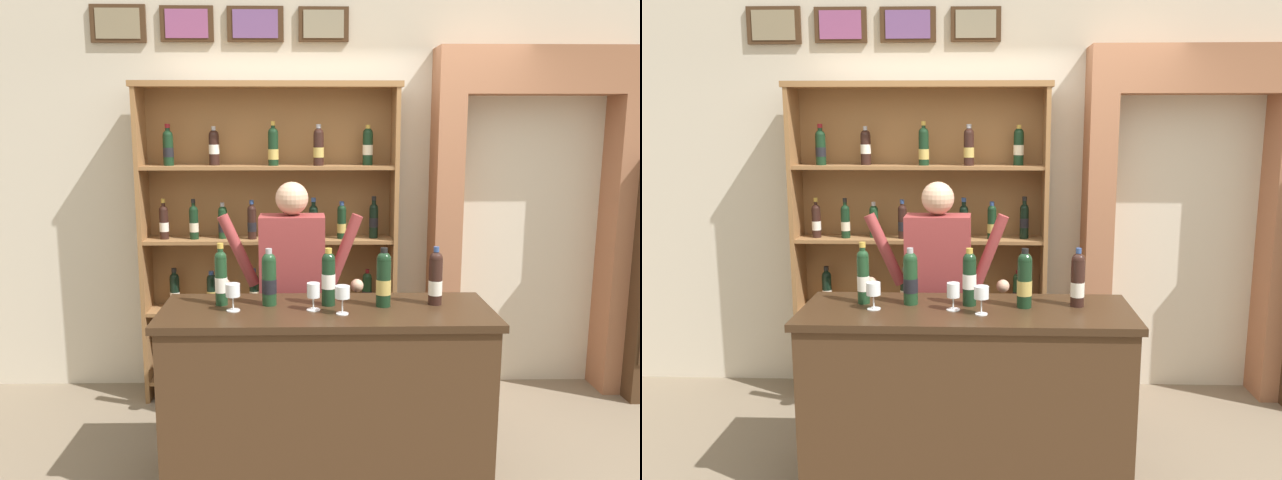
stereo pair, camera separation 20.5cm
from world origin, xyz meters
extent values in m
cube|color=beige|center=(0.00, 1.45, 1.72)|extent=(12.00, 0.16, 3.45)
cube|color=#422B19|center=(-1.55, 1.36, 2.65)|extent=(0.38, 0.02, 0.26)
cube|color=gray|center=(-1.55, 1.35, 2.65)|extent=(0.31, 0.01, 0.21)
cube|color=#422B19|center=(-1.07, 1.36, 2.65)|extent=(0.37, 0.02, 0.24)
cube|color=#954C84|center=(-1.07, 1.35, 2.65)|extent=(0.30, 0.01, 0.19)
cube|color=#422B19|center=(-0.60, 1.36, 2.65)|extent=(0.39, 0.02, 0.24)
cube|color=#765091|center=(-0.60, 1.35, 2.65)|extent=(0.31, 0.01, 0.19)
cube|color=#422B19|center=(-0.12, 1.36, 2.65)|extent=(0.35, 0.02, 0.24)
cube|color=gray|center=(-0.12, 1.35, 2.65)|extent=(0.28, 0.01, 0.19)
cube|color=olive|center=(-1.38, 1.14, 1.12)|extent=(0.03, 0.29, 2.24)
cube|color=olive|center=(0.37, 1.14, 1.12)|extent=(0.03, 0.29, 2.24)
cube|color=olive|center=(-0.51, 1.28, 1.12)|extent=(1.78, 0.02, 2.24)
cube|color=olive|center=(-0.51, 1.14, 0.14)|extent=(1.72, 0.27, 0.03)
cylinder|color=black|center=(-1.19, 1.12, 0.26)|extent=(0.07, 0.07, 0.22)
sphere|color=black|center=(-1.19, 1.12, 0.38)|extent=(0.07, 0.07, 0.07)
cylinder|color=black|center=(-1.19, 1.12, 0.41)|extent=(0.03, 0.03, 0.07)
cylinder|color=#B79338|center=(-1.19, 1.12, 0.44)|extent=(0.03, 0.03, 0.03)
cylinder|color=beige|center=(-1.19, 1.12, 0.26)|extent=(0.07, 0.07, 0.07)
cylinder|color=black|center=(-0.95, 1.11, 0.27)|extent=(0.07, 0.07, 0.23)
sphere|color=black|center=(-0.95, 1.11, 0.38)|extent=(0.07, 0.07, 0.07)
cylinder|color=black|center=(-0.95, 1.11, 0.42)|extent=(0.03, 0.03, 0.08)
cylinder|color=black|center=(-0.95, 1.11, 0.45)|extent=(0.03, 0.03, 0.03)
cylinder|color=silver|center=(-0.95, 1.11, 0.27)|extent=(0.07, 0.07, 0.07)
cylinder|color=black|center=(-0.64, 1.14, 0.26)|extent=(0.07, 0.07, 0.22)
sphere|color=black|center=(-0.64, 1.14, 0.38)|extent=(0.07, 0.07, 0.07)
cylinder|color=black|center=(-0.64, 1.14, 0.42)|extent=(0.03, 0.03, 0.08)
cylinder|color=#99999E|center=(-0.64, 1.14, 0.45)|extent=(0.04, 0.04, 0.03)
cylinder|color=silver|center=(-0.64, 1.14, 0.24)|extent=(0.07, 0.07, 0.07)
cylinder|color=black|center=(-0.38, 1.15, 0.26)|extent=(0.07, 0.07, 0.22)
sphere|color=black|center=(-0.38, 1.15, 0.38)|extent=(0.07, 0.07, 0.07)
cylinder|color=black|center=(-0.38, 1.15, 0.40)|extent=(0.03, 0.03, 0.06)
cylinder|color=navy|center=(-0.38, 1.15, 0.42)|extent=(0.04, 0.04, 0.03)
cylinder|color=silver|center=(-0.38, 1.15, 0.27)|extent=(0.07, 0.07, 0.07)
cylinder|color=black|center=(-0.11, 1.16, 0.26)|extent=(0.07, 0.07, 0.22)
sphere|color=black|center=(-0.11, 1.16, 0.38)|extent=(0.07, 0.07, 0.07)
cylinder|color=black|center=(-0.11, 1.16, 0.40)|extent=(0.03, 0.03, 0.06)
cylinder|color=black|center=(-0.11, 1.16, 0.42)|extent=(0.04, 0.04, 0.03)
cylinder|color=tan|center=(-0.11, 1.16, 0.25)|extent=(0.07, 0.07, 0.07)
cylinder|color=#19381E|center=(0.20, 1.13, 0.26)|extent=(0.07, 0.07, 0.21)
sphere|color=#19381E|center=(0.20, 1.13, 0.37)|extent=(0.07, 0.07, 0.07)
cylinder|color=#19381E|center=(0.20, 1.13, 0.40)|extent=(0.03, 0.03, 0.08)
cylinder|color=black|center=(0.20, 1.13, 0.43)|extent=(0.04, 0.04, 0.03)
cylinder|color=black|center=(0.20, 1.13, 0.25)|extent=(0.07, 0.07, 0.07)
cube|color=olive|center=(-0.51, 1.14, 0.65)|extent=(1.72, 0.27, 0.02)
cylinder|color=black|center=(-1.19, 1.16, 0.77)|extent=(0.07, 0.07, 0.22)
sphere|color=black|center=(-1.19, 1.16, 0.88)|extent=(0.07, 0.07, 0.07)
cylinder|color=black|center=(-1.19, 1.16, 0.91)|extent=(0.03, 0.03, 0.07)
cylinder|color=black|center=(-1.19, 1.16, 0.94)|extent=(0.04, 0.04, 0.03)
cylinder|color=silver|center=(-1.19, 1.16, 0.74)|extent=(0.07, 0.07, 0.07)
cylinder|color=black|center=(-0.93, 1.17, 0.77)|extent=(0.07, 0.07, 0.21)
sphere|color=black|center=(-0.93, 1.17, 0.87)|extent=(0.07, 0.07, 0.07)
cylinder|color=black|center=(-0.93, 1.17, 0.90)|extent=(0.03, 0.03, 0.06)
cylinder|color=navy|center=(-0.93, 1.17, 0.91)|extent=(0.04, 0.04, 0.03)
cylinder|color=tan|center=(-0.93, 1.17, 0.75)|extent=(0.07, 0.07, 0.07)
cylinder|color=black|center=(-0.62, 1.17, 0.76)|extent=(0.07, 0.07, 0.20)
sphere|color=black|center=(-0.62, 1.17, 0.87)|extent=(0.07, 0.07, 0.07)
cylinder|color=black|center=(-0.62, 1.17, 0.90)|extent=(0.03, 0.03, 0.08)
cylinder|color=navy|center=(-0.62, 1.17, 0.93)|extent=(0.03, 0.03, 0.03)
cylinder|color=beige|center=(-0.62, 1.17, 0.75)|extent=(0.07, 0.07, 0.06)
cylinder|color=black|center=(-0.37, 1.17, 0.76)|extent=(0.07, 0.07, 0.20)
sphere|color=black|center=(-0.37, 1.17, 0.86)|extent=(0.07, 0.07, 0.07)
cylinder|color=black|center=(-0.37, 1.17, 0.90)|extent=(0.03, 0.03, 0.08)
cylinder|color=navy|center=(-0.37, 1.17, 0.93)|extent=(0.03, 0.03, 0.03)
cylinder|color=beige|center=(-0.37, 1.17, 0.77)|extent=(0.07, 0.07, 0.06)
cylinder|color=black|center=(-0.10, 1.14, 0.77)|extent=(0.07, 0.07, 0.21)
sphere|color=black|center=(-0.10, 1.14, 0.88)|extent=(0.07, 0.07, 0.07)
cylinder|color=black|center=(-0.10, 1.14, 0.91)|extent=(0.03, 0.03, 0.07)
cylinder|color=black|center=(-0.10, 1.14, 0.94)|extent=(0.04, 0.04, 0.03)
cylinder|color=tan|center=(-0.10, 1.14, 0.77)|extent=(0.07, 0.07, 0.07)
cylinder|color=#19381E|center=(0.19, 1.16, 0.77)|extent=(0.07, 0.07, 0.21)
sphere|color=#19381E|center=(0.19, 1.16, 0.88)|extent=(0.07, 0.07, 0.07)
cylinder|color=#19381E|center=(0.19, 1.16, 0.90)|extent=(0.03, 0.03, 0.06)
cylinder|color=maroon|center=(0.19, 1.16, 0.92)|extent=(0.03, 0.03, 0.03)
cylinder|color=black|center=(0.19, 1.16, 0.75)|extent=(0.07, 0.07, 0.07)
cube|color=olive|center=(-0.51, 1.14, 1.16)|extent=(1.72, 0.27, 0.02)
cylinder|color=black|center=(-1.24, 1.12, 1.27)|extent=(0.06, 0.06, 0.20)
sphere|color=black|center=(-1.24, 1.12, 1.38)|extent=(0.06, 0.06, 0.06)
cylinder|color=black|center=(-1.24, 1.12, 1.41)|extent=(0.02, 0.02, 0.08)
cylinder|color=#B79338|center=(-1.24, 1.12, 1.44)|extent=(0.03, 0.03, 0.03)
cylinder|color=silver|center=(-1.24, 1.12, 1.26)|extent=(0.06, 0.06, 0.06)
cylinder|color=black|center=(-1.03, 1.11, 1.27)|extent=(0.06, 0.06, 0.20)
sphere|color=black|center=(-1.03, 1.11, 1.37)|extent=(0.06, 0.06, 0.06)
cylinder|color=black|center=(-1.03, 1.11, 1.41)|extent=(0.03, 0.03, 0.08)
cylinder|color=black|center=(-1.03, 1.11, 1.44)|extent=(0.03, 0.03, 0.03)
cylinder|color=beige|center=(-1.03, 1.11, 1.25)|extent=(0.06, 0.06, 0.06)
cylinder|color=#19381E|center=(-0.83, 1.14, 1.27)|extent=(0.06, 0.06, 0.19)
sphere|color=#19381E|center=(-0.83, 1.14, 1.37)|extent=(0.06, 0.06, 0.06)
cylinder|color=#19381E|center=(-0.83, 1.14, 1.39)|extent=(0.02, 0.02, 0.06)
cylinder|color=#99999E|center=(-0.83, 1.14, 1.41)|extent=(0.03, 0.03, 0.03)
cylinder|color=black|center=(-0.83, 1.14, 1.25)|extent=(0.06, 0.06, 0.06)
cylinder|color=black|center=(-0.62, 1.11, 1.27)|extent=(0.06, 0.06, 0.20)
sphere|color=black|center=(-0.62, 1.11, 1.38)|extent=(0.06, 0.06, 0.06)
cylinder|color=black|center=(-0.62, 1.11, 1.41)|extent=(0.03, 0.03, 0.07)
cylinder|color=navy|center=(-0.62, 1.11, 1.43)|extent=(0.03, 0.03, 0.03)
cylinder|color=black|center=(-0.62, 1.11, 1.26)|extent=(0.06, 0.06, 0.06)
cylinder|color=black|center=(-0.38, 1.14, 1.27)|extent=(0.06, 0.06, 0.20)
sphere|color=black|center=(-0.38, 1.14, 1.38)|extent=(0.06, 0.06, 0.06)
cylinder|color=black|center=(-0.38, 1.14, 1.41)|extent=(0.03, 0.03, 0.07)
cylinder|color=#99999E|center=(-0.38, 1.14, 1.43)|extent=(0.03, 0.03, 0.03)
cylinder|color=silver|center=(-0.38, 1.14, 1.26)|extent=(0.06, 0.06, 0.07)
cylinder|color=black|center=(-0.20, 1.13, 1.27)|extent=(0.06, 0.06, 0.20)
sphere|color=black|center=(-0.20, 1.13, 1.37)|extent=(0.06, 0.06, 0.06)
cylinder|color=black|center=(-0.20, 1.13, 1.41)|extent=(0.03, 0.03, 0.08)
cylinder|color=navy|center=(-0.20, 1.13, 1.44)|extent=(0.03, 0.03, 0.03)
cylinder|color=tan|center=(-0.20, 1.13, 1.25)|extent=(0.06, 0.06, 0.06)
cylinder|color=black|center=(0.00, 1.11, 1.27)|extent=(0.06, 0.06, 0.20)
sphere|color=black|center=(0.00, 1.11, 1.38)|extent=(0.06, 0.06, 0.06)
cylinder|color=black|center=(0.00, 1.11, 1.40)|extent=(0.03, 0.03, 0.06)
cylinder|color=navy|center=(0.00, 1.11, 1.42)|extent=(0.03, 0.03, 0.03)
cylinder|color=tan|center=(0.00, 1.11, 1.25)|extent=(0.06, 0.06, 0.06)
cylinder|color=black|center=(0.23, 1.14, 1.27)|extent=(0.06, 0.06, 0.21)
sphere|color=black|center=(0.23, 1.14, 1.38)|extent=(0.06, 0.06, 0.06)
cylinder|color=black|center=(0.23, 1.14, 1.42)|extent=(0.03, 0.03, 0.08)
cylinder|color=black|center=(0.23, 1.14, 1.45)|extent=(0.03, 0.03, 0.03)
cylinder|color=black|center=(0.23, 1.14, 1.28)|extent=(0.06, 0.06, 0.07)
cube|color=olive|center=(-0.51, 1.14, 1.67)|extent=(1.72, 0.27, 0.02)
cylinder|color=black|center=(-1.19, 1.12, 1.78)|extent=(0.07, 0.07, 0.20)
sphere|color=black|center=(-1.19, 1.12, 1.89)|extent=(0.07, 0.07, 0.07)
cylinder|color=black|center=(-1.19, 1.12, 1.92)|extent=(0.03, 0.03, 0.08)
cylinder|color=maroon|center=(-1.19, 1.12, 1.95)|extent=(0.04, 0.04, 0.03)
cylinder|color=black|center=(-1.19, 1.12, 1.77)|extent=(0.07, 0.07, 0.06)
cylinder|color=black|center=(-0.88, 1.16, 1.78)|extent=(0.07, 0.07, 0.20)
sphere|color=black|center=(-0.88, 1.16, 1.89)|extent=(0.07, 0.07, 0.07)
cylinder|color=black|center=(-0.88, 1.16, 1.91)|extent=(0.03, 0.03, 0.06)
cylinder|color=#99999E|center=(-0.88, 1.16, 1.93)|extent=(0.03, 0.03, 0.03)
cylinder|color=silver|center=(-0.88, 1.16, 1.79)|extent=(0.07, 0.07, 0.06)
cylinder|color=black|center=(-0.47, 1.12, 1.79)|extent=(0.07, 0.07, 0.22)
sphere|color=black|center=(-0.47, 1.12, 1.90)|extent=(0.07, 0.07, 0.07)
cylinder|color=black|center=(-0.47, 1.12, 1.94)|extent=(0.03, 0.03, 0.08)
cylinder|color=#B79338|center=(-0.47, 1.12, 1.97)|extent=(0.03, 0.03, 0.03)
cylinder|color=tan|center=(-0.47, 1.12, 1.76)|extent=(0.07, 0.07, 0.07)
cylinder|color=black|center=(-0.16, 1.11, 1.79)|extent=(0.07, 0.07, 0.21)
sphere|color=black|center=(-0.16, 1.11, 1.90)|extent=(0.07, 0.07, 0.07)
cylinder|color=black|center=(-0.16, 1.11, 1.93)|extent=(0.03, 0.03, 0.06)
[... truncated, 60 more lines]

